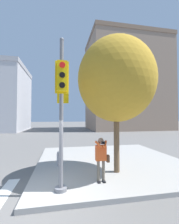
{
  "coord_description": "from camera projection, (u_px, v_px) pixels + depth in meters",
  "views": [
    {
      "loc": [
        0.69,
        -4.82,
        2.61
      ],
      "look_at": [
        1.74,
        0.67,
        2.8
      ],
      "focal_mm": 24.0,
      "sensor_mm": 36.0,
      "label": 1
    }
  ],
  "objects": [
    {
      "name": "building_right",
      "position": [
        126.0,
        84.0,
        32.91
      ],
      "size": [
        16.42,
        11.44,
        19.66
      ],
      "color": "gray",
      "rests_on": "ground_plane"
    },
    {
      "name": "fire_hydrant",
      "position": [
        58.0,
        159.0,
        7.5
      ],
      "size": [
        0.16,
        0.22,
        0.71
      ],
      "color": "#99999E",
      "rests_on": "sidewalk_corner"
    },
    {
      "name": "ground_plane",
      "position": [
        37.0,
        203.0,
        4.52
      ],
      "size": [
        160.0,
        160.0,
        0.0
      ],
      "primitive_type": "plane",
      "color": "slate"
    },
    {
      "name": "traffic_signal_pole",
      "position": [
        62.0,
        100.0,
        5.05
      ],
      "size": [
        0.47,
        1.44,
        5.16
      ],
      "color": "slate",
      "rests_on": "sidewalk_corner"
    },
    {
      "name": "person_photographer",
      "position": [
        101.0,
        155.0,
        5.69
      ],
      "size": [
        0.58,
        0.54,
        1.64
      ],
      "color": "black",
      "rests_on": "sidewalk_corner"
    },
    {
      "name": "street_tree",
      "position": [
        116.0,
        80.0,
        6.81
      ],
      "size": [
        3.49,
        3.49,
        6.06
      ],
      "color": "brown",
      "rests_on": "sidewalk_corner"
    },
    {
      "name": "sidewalk_corner",
      "position": [
        110.0,
        161.0,
        8.61
      ],
      "size": [
        8.0,
        8.0,
        0.17
      ],
      "color": "#9E9B96",
      "rests_on": "ground_plane"
    }
  ]
}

